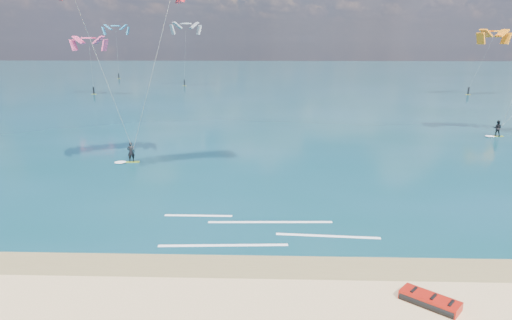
{
  "coord_description": "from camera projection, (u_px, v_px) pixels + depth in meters",
  "views": [
    {
      "loc": [
        1.39,
        -16.05,
        10.13
      ],
      "look_at": [
        0.61,
        8.0,
        3.72
      ],
      "focal_mm": 32.0,
      "sensor_mm": 36.0,
      "label": 1
    }
  ],
  "objects": [
    {
      "name": "sea",
      "position": [
        265.0,
        79.0,
        118.6
      ],
      "size": [
        320.0,
        200.0,
        0.04
      ],
      "primitive_type": "cube",
      "color": "#0B383F",
      "rests_on": "ground"
    },
    {
      "name": "packed_kite_mid",
      "position": [
        429.0,
        305.0,
        17.95
      ],
      "size": [
        2.67,
        2.5,
        0.44
      ],
      "primitive_type": null,
      "rotation": [
        0.0,
        0.0,
        -0.69
      ],
      "color": "#A6150B",
      "rests_on": "ground"
    },
    {
      "name": "distant_kites",
      "position": [
        207.0,
        59.0,
        93.52
      ],
      "size": [
        82.69,
        36.61,
        13.24
      ],
      "color": "teal",
      "rests_on": "ground"
    },
    {
      "name": "kitesurfer_main",
      "position": [
        126.0,
        62.0,
        33.11
      ],
      "size": [
        9.46,
        8.94,
        16.53
      ],
      "rotation": [
        0.0,
        0.0,
        0.13
      ],
      "color": "#96CC18",
      "rests_on": "sea"
    },
    {
      "name": "shoreline_foam",
      "position": [
        258.0,
        230.0,
        24.82
      ],
      "size": [
        12.03,
        4.38,
        0.01
      ],
      "color": "white",
      "rests_on": "ground"
    },
    {
      "name": "ground",
      "position": [
        259.0,
        123.0,
        56.79
      ],
      "size": [
        320.0,
        320.0,
        0.0
      ],
      "primitive_type": "plane",
      "color": "tan",
      "rests_on": "ground"
    },
    {
      "name": "wet_sand_strip",
      "position": [
        239.0,
        265.0,
        21.05
      ],
      "size": [
        320.0,
        2.4,
        0.01
      ],
      "primitive_type": "cube",
      "color": "brown",
      "rests_on": "ground"
    }
  ]
}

